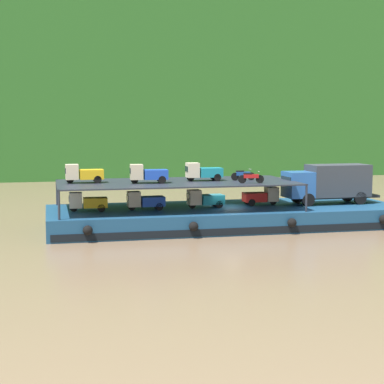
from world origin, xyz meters
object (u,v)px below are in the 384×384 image
(cargo_barge, at_px, (226,217))
(mini_truck_upper_fore, at_px, (203,172))
(covered_lorry, at_px, (329,182))
(mini_truck_upper_stern, at_px, (84,174))
(mini_truck_lower_mid, at_px, (205,199))
(mini_truck_lower_fore, at_px, (261,196))
(mini_truck_lower_aft, at_px, (145,201))
(mini_truck_upper_mid, at_px, (148,174))
(motorcycle_upper_port, at_px, (251,177))
(motorcycle_upper_centre, at_px, (243,175))
(mini_truck_lower_stern, at_px, (87,202))

(cargo_barge, relative_size, mini_truck_upper_fore, 9.74)
(covered_lorry, relative_size, mini_truck_upper_stern, 2.87)
(mini_truck_upper_stern, bearing_deg, cargo_barge, -2.96)
(mini_truck_lower_mid, bearing_deg, mini_truck_lower_fore, 7.54)
(mini_truck_lower_fore, distance_m, mini_truck_upper_fore, 5.12)
(covered_lorry, bearing_deg, mini_truck_upper_stern, 178.15)
(cargo_barge, relative_size, covered_lorry, 3.39)
(mini_truck_lower_aft, xyz_separation_m, mini_truck_lower_fore, (9.27, 0.79, 0.00))
(covered_lorry, height_order, mini_truck_lower_fore, covered_lorry)
(mini_truck_upper_mid, xyz_separation_m, motorcycle_upper_port, (7.27, -1.75, -0.26))
(mini_truck_upper_stern, bearing_deg, mini_truck_lower_fore, -0.35)
(mini_truck_lower_aft, bearing_deg, mini_truck_upper_stern, 168.70)
(motorcycle_upper_port, bearing_deg, motorcycle_upper_centre, 86.50)
(mini_truck_upper_mid, distance_m, mini_truck_upper_fore, 4.46)
(cargo_barge, bearing_deg, mini_truck_upper_stern, 177.04)
(mini_truck_lower_fore, height_order, mini_truck_upper_fore, mini_truck_upper_fore)
(cargo_barge, xyz_separation_m, mini_truck_lower_mid, (-1.68, -0.15, 1.44))
(mini_truck_lower_stern, relative_size, mini_truck_lower_fore, 1.01)
(mini_truck_lower_mid, bearing_deg, covered_lorry, 0.51)
(mini_truck_lower_stern, height_order, mini_truck_lower_aft, same)
(mini_truck_lower_mid, height_order, mini_truck_upper_mid, mini_truck_upper_mid)
(mini_truck_lower_stern, relative_size, mini_truck_upper_fore, 1.01)
(mini_truck_lower_mid, xyz_separation_m, mini_truck_upper_mid, (-4.38, -0.45, 2.00))
(cargo_barge, relative_size, mini_truck_lower_aft, 9.70)
(mini_truck_lower_fore, height_order, motorcycle_upper_centre, motorcycle_upper_centre)
(mini_truck_lower_aft, relative_size, motorcycle_upper_centre, 1.45)
(mini_truck_lower_fore, bearing_deg, mini_truck_lower_aft, -175.12)
(cargo_barge, height_order, mini_truck_lower_aft, mini_truck_lower_aft)
(covered_lorry, relative_size, mini_truck_lower_mid, 2.83)
(mini_truck_upper_stern, bearing_deg, covered_lorry, -1.85)
(mini_truck_lower_stern, relative_size, mini_truck_upper_stern, 1.00)
(mini_truck_lower_mid, relative_size, mini_truck_upper_fore, 1.02)
(mini_truck_lower_mid, distance_m, mini_truck_upper_mid, 4.83)
(mini_truck_upper_mid, bearing_deg, motorcycle_upper_centre, 4.83)
(covered_lorry, height_order, mini_truck_lower_stern, covered_lorry)
(mini_truck_lower_aft, height_order, motorcycle_upper_centre, motorcycle_upper_centre)
(motorcycle_upper_centre, bearing_deg, mini_truck_upper_fore, 174.77)
(mini_truck_upper_fore, bearing_deg, motorcycle_upper_centre, -5.23)
(cargo_barge, relative_size, mini_truck_upper_mid, 9.61)
(covered_lorry, bearing_deg, motorcycle_upper_port, -162.36)
(cargo_barge, xyz_separation_m, mini_truck_lower_fore, (3.01, 0.47, 1.44))
(mini_truck_lower_aft, bearing_deg, motorcycle_upper_port, -15.23)
(mini_truck_lower_stern, height_order, mini_truck_upper_mid, mini_truck_upper_mid)
(covered_lorry, xyz_separation_m, mini_truck_upper_mid, (-14.47, -0.54, 1.00))
(mini_truck_lower_fore, height_order, mini_truck_upper_stern, mini_truck_upper_stern)
(mini_truck_lower_aft, relative_size, mini_truck_upper_mid, 0.99)
(mini_truck_lower_aft, bearing_deg, mini_truck_upper_fore, 7.84)
(mini_truck_lower_aft, bearing_deg, motorcycle_upper_centre, 2.62)
(mini_truck_lower_stern, relative_size, mini_truck_lower_mid, 0.99)
(mini_truck_upper_mid, bearing_deg, mini_truck_lower_stern, 173.53)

